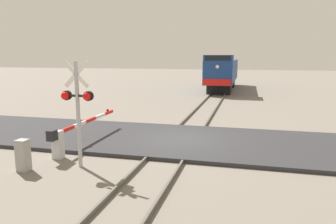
# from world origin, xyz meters

# --- Properties ---
(ground_plane) EXTENTS (160.00, 160.00, 0.00)m
(ground_plane) POSITION_xyz_m (0.00, 0.00, 0.00)
(ground_plane) COLOR slate
(rail_track_left) EXTENTS (0.08, 80.00, 0.15)m
(rail_track_left) POSITION_xyz_m (-0.72, 0.00, 0.07)
(rail_track_left) COLOR #59544C
(rail_track_left) RESTS_ON ground_plane
(rail_track_right) EXTENTS (0.08, 80.00, 0.15)m
(rail_track_right) POSITION_xyz_m (0.72, 0.00, 0.07)
(rail_track_right) COLOR #59544C
(rail_track_right) RESTS_ON ground_plane
(road_surface) EXTENTS (36.00, 5.89, 0.16)m
(road_surface) POSITION_xyz_m (0.00, 0.00, 0.08)
(road_surface) COLOR #2D2D30
(road_surface) RESTS_ON ground_plane
(locomotive) EXTENTS (2.89, 14.32, 4.04)m
(locomotive) POSITION_xyz_m (0.00, 24.20, 2.07)
(locomotive) COLOR black
(locomotive) RESTS_ON ground_plane
(crossing_signal) EXTENTS (1.18, 0.33, 3.82)m
(crossing_signal) POSITION_xyz_m (-2.81, -4.20, 2.35)
(crossing_signal) COLOR #ADADB2
(crossing_signal) RESTS_ON ground_plane
(crossing_gate) EXTENTS (0.36, 5.74, 1.23)m
(crossing_gate) POSITION_xyz_m (-4.12, -2.79, 0.77)
(crossing_gate) COLOR silver
(crossing_gate) RESTS_ON ground_plane
(utility_cabinet) EXTENTS (0.38, 0.37, 1.13)m
(utility_cabinet) POSITION_xyz_m (-4.50, -5.06, 0.56)
(utility_cabinet) COLOR #999993
(utility_cabinet) RESTS_ON ground_plane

